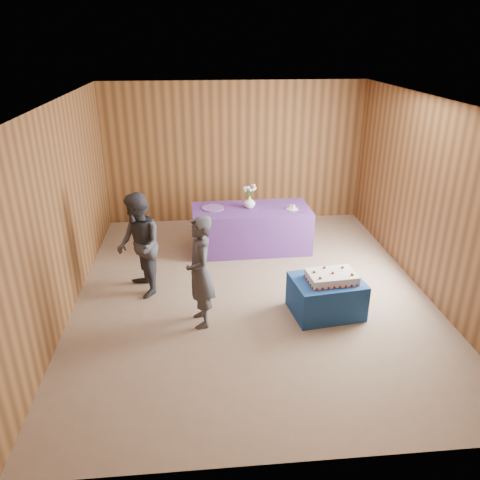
{
  "coord_description": "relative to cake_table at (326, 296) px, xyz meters",
  "views": [
    {
      "loc": [
        -0.73,
        -5.92,
        3.45
      ],
      "look_at": [
        -0.16,
        0.1,
        0.79
      ],
      "focal_mm": 35.0,
      "sensor_mm": 36.0,
      "label": 1
    }
  ],
  "objects": [
    {
      "name": "guest_left",
      "position": [
        -1.66,
        -0.09,
        0.49
      ],
      "size": [
        0.43,
        0.59,
        1.48
      ],
      "primitive_type": "imported",
      "rotation": [
        0.0,
        0.0,
        -1.41
      ],
      "color": "#373942",
      "rests_on": "ground"
    },
    {
      "name": "guest_right",
      "position": [
        -2.5,
        0.77,
        0.5
      ],
      "size": [
        0.79,
        0.89,
        1.5
      ],
      "primitive_type": "imported",
      "rotation": [
        0.0,
        0.0,
        -1.21
      ],
      "color": "#32333C",
      "rests_on": "ground"
    },
    {
      "name": "serving_table",
      "position": [
        -0.77,
        2.15,
        0.12
      ],
      "size": [
        2.02,
        0.95,
        0.75
      ],
      "primitive_type": "cube",
      "rotation": [
        0.0,
        0.0,
        0.02
      ],
      "color": "#4F3084",
      "rests_on": "ground"
    },
    {
      "name": "ground",
      "position": [
        -0.92,
        0.64,
        -0.25
      ],
      "size": [
        6.0,
        6.0,
        0.0
      ],
      "primitive_type": "plane",
      "color": "gray",
      "rests_on": "ground"
    },
    {
      "name": "plate",
      "position": [
        -0.08,
        2.04,
        0.51
      ],
      "size": [
        0.24,
        0.24,
        0.01
      ],
      "primitive_type": "cylinder",
      "rotation": [
        0.0,
        0.0,
        -0.29
      ],
      "color": "silver",
      "rests_on": "serving_table"
    },
    {
      "name": "room_shell",
      "position": [
        -0.92,
        0.64,
        1.55
      ],
      "size": [
        5.04,
        6.04,
        2.72
      ],
      "color": "brown",
      "rests_on": "ground"
    },
    {
      "name": "sheet_cake",
      "position": [
        0.04,
        -0.03,
        0.31
      ],
      "size": [
        0.69,
        0.51,
        0.15
      ],
      "rotation": [
        0.0,
        0.0,
        0.1
      ],
      "color": "white",
      "rests_on": "cake_table"
    },
    {
      "name": "platter",
      "position": [
        -1.41,
        2.2,
        0.51
      ],
      "size": [
        0.42,
        0.42,
        0.02
      ],
      "primitive_type": "cylinder",
      "rotation": [
        0.0,
        0.0,
        0.12
      ],
      "color": "#7651A2",
      "rests_on": "serving_table"
    },
    {
      "name": "knife",
      "position": [
        -0.03,
        1.87,
        0.5
      ],
      "size": [
        0.26,
        0.04,
        0.0
      ],
      "primitive_type": "cube",
      "rotation": [
        0.0,
        0.0,
        0.07
      ],
      "color": "#B8B8BD",
      "rests_on": "serving_table"
    },
    {
      "name": "cake_table",
      "position": [
        0.0,
        0.0,
        0.0
      ],
      "size": [
        0.99,
        0.82,
        0.5
      ],
      "primitive_type": "cube",
      "rotation": [
        0.0,
        0.0,
        0.14
      ],
      "color": "#1A4491",
      "rests_on": "ground"
    },
    {
      "name": "vase",
      "position": [
        -0.79,
        2.19,
        0.6
      ],
      "size": [
        0.23,
        0.23,
        0.2
      ],
      "primitive_type": "imported",
      "rotation": [
        0.0,
        0.0,
        -0.19
      ],
      "color": "white",
      "rests_on": "serving_table"
    },
    {
      "name": "cake_slice",
      "position": [
        -0.08,
        2.04,
        0.55
      ],
      "size": [
        0.1,
        0.09,
        0.09
      ],
      "rotation": [
        0.0,
        0.0,
        -0.57
      ],
      "color": "white",
      "rests_on": "plate"
    },
    {
      "name": "flower_spray",
      "position": [
        -0.79,
        2.19,
        0.85
      ],
      "size": [
        0.23,
        0.23,
        0.17
      ],
      "color": "#2E5923",
      "rests_on": "vase"
    }
  ]
}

